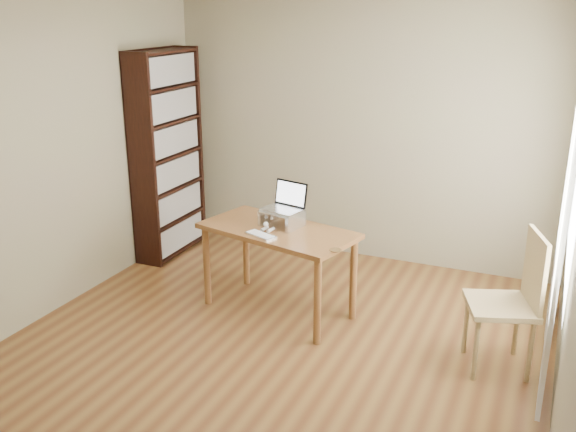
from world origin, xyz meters
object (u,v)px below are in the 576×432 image
(laptop, at_px, (285,202))
(cat, at_px, (280,217))
(chair, at_px, (514,298))
(keyboard, at_px, (260,235))
(desk, at_px, (278,241))
(bookshelf, at_px, (168,155))

(laptop, distance_m, cat, 0.13)
(chair, bearing_deg, keyboard, 161.83)
(desk, bearing_deg, laptop, 103.50)
(keyboard, bearing_deg, desk, 97.27)
(bookshelf, distance_m, keyboard, 1.90)
(laptop, height_order, keyboard, laptop)
(bookshelf, bearing_deg, chair, -16.09)
(desk, bearing_deg, cat, 118.47)
(desk, xyz_separation_m, cat, (-0.03, 0.11, 0.17))
(desk, xyz_separation_m, keyboard, (-0.05, -0.22, 0.12))
(desk, bearing_deg, chair, 7.96)
(desk, height_order, keyboard, keyboard)
(keyboard, relative_size, chair, 0.28)
(keyboard, xyz_separation_m, chair, (1.95, 0.04, -0.20))
(desk, distance_m, cat, 0.20)
(laptop, height_order, cat, laptop)
(keyboard, bearing_deg, chair, 22.14)
(bookshelf, bearing_deg, laptop, -23.24)
(bookshelf, relative_size, laptop, 5.87)
(keyboard, height_order, cat, cat)
(desk, relative_size, laptop, 3.91)
(laptop, bearing_deg, bookshelf, 170.26)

